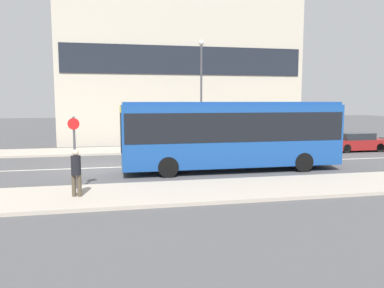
# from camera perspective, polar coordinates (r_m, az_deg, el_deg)

# --- Properties ---
(ground_plane) EXTENTS (120.00, 120.00, 0.00)m
(ground_plane) POSITION_cam_1_polar(r_m,az_deg,el_deg) (20.26, -13.87, -3.54)
(ground_plane) COLOR #4F4F51
(sidewalk_near) EXTENTS (44.00, 3.50, 0.13)m
(sidewalk_near) POSITION_cam_1_polar(r_m,az_deg,el_deg) (14.14, -14.85, -7.71)
(sidewalk_near) COLOR #B2A899
(sidewalk_near) RESTS_ON ground_plane
(sidewalk_far) EXTENTS (44.00, 3.50, 0.13)m
(sidewalk_far) POSITION_cam_1_polar(r_m,az_deg,el_deg) (26.42, -13.36, -1.03)
(sidewalk_far) COLOR #B2A899
(sidewalk_far) RESTS_ON ground_plane
(lane_centerline) EXTENTS (41.80, 0.16, 0.01)m
(lane_centerline) POSITION_cam_1_polar(r_m,az_deg,el_deg) (20.26, -13.87, -3.53)
(lane_centerline) COLOR silver
(lane_centerline) RESTS_ON ground_plane
(city_bus) EXTENTS (10.93, 2.53, 3.45)m
(city_bus) POSITION_cam_1_polar(r_m,az_deg,el_deg) (18.86, 6.00, 1.94)
(city_bus) COLOR #194793
(city_bus) RESTS_ON ground_plane
(parked_car_0) EXTENTS (4.32, 1.85, 1.27)m
(parked_car_0) POSITION_cam_1_polar(r_m,az_deg,el_deg) (26.23, 14.58, 0.08)
(parked_car_0) COLOR #A39E84
(parked_car_0) RESTS_ON ground_plane
(parked_car_1) EXTENTS (4.09, 1.84, 1.28)m
(parked_car_1) POSITION_cam_1_polar(r_m,az_deg,el_deg) (28.53, 23.65, 0.26)
(parked_car_1) COLOR maroon
(parked_car_1) RESTS_ON ground_plane
(pedestrian_near_stop) EXTENTS (0.34, 0.34, 1.68)m
(pedestrian_near_stop) POSITION_cam_1_polar(r_m,az_deg,el_deg) (13.83, -17.25, -3.80)
(pedestrian_near_stop) COLOR #4C4233
(pedestrian_near_stop) RESTS_ON sidewalk_near
(bus_stop_sign) EXTENTS (0.44, 0.12, 2.78)m
(bus_stop_sign) POSITION_cam_1_polar(r_m,az_deg,el_deg) (15.00, -17.47, -0.43)
(bus_stop_sign) COLOR #4C4C51
(bus_stop_sign) RESTS_ON sidewalk_near
(street_lamp) EXTENTS (0.36, 0.36, 7.38)m
(street_lamp) POSITION_cam_1_polar(r_m,az_deg,el_deg) (25.55, 1.42, 9.08)
(street_lamp) COLOR #4C4C51
(street_lamp) RESTS_ON sidewalk_far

